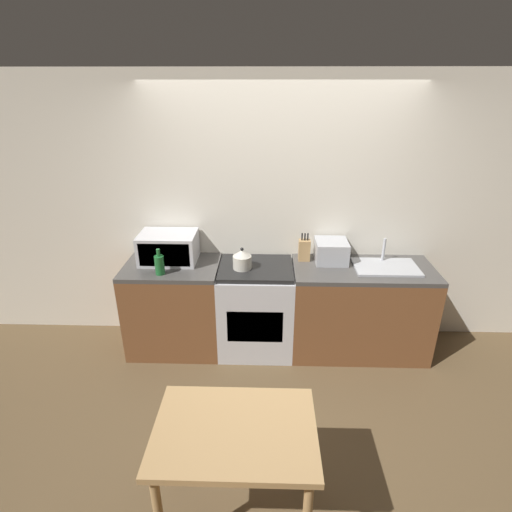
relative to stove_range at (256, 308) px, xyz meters
name	(u,v)px	position (x,y,z in m)	size (l,w,h in m)	color
ground_plane	(278,410)	(0.21, -0.87, -0.45)	(16.00, 16.00, 0.00)	brown
wall_back	(278,214)	(0.21, 0.34, 0.85)	(10.00, 0.06, 2.60)	silver
counter_left_run	(175,306)	(-0.80, 0.00, 0.00)	(0.89, 0.62, 0.90)	brown
counter_right_run	(359,309)	(1.01, 0.00, 0.00)	(1.31, 0.62, 0.90)	brown
stove_range	(256,308)	(0.00, 0.00, 0.00)	(0.71, 0.62, 0.90)	silver
kettle	(242,259)	(-0.13, -0.04, 0.54)	(0.17, 0.17, 0.21)	beige
microwave	(168,248)	(-0.83, 0.10, 0.59)	(0.53, 0.37, 0.28)	silver
bottle	(159,264)	(-0.85, -0.18, 0.55)	(0.08, 0.08, 0.24)	#1E662D
knife_block	(304,250)	(0.46, 0.16, 0.56)	(0.11, 0.09, 0.28)	tan
toaster_oven	(331,251)	(0.71, 0.14, 0.56)	(0.30, 0.30, 0.21)	#ADAFB5
sink_basin	(386,266)	(1.21, 0.01, 0.47)	(0.58, 0.38, 0.24)	#ADAFB5
dining_table	(235,443)	(-0.06, -1.76, 0.19)	(0.90, 0.64, 0.75)	tan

